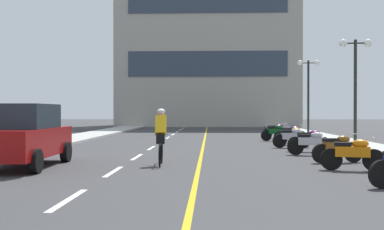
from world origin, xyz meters
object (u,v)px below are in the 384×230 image
Objects in this scene: motorcycle_3 at (353,153)px; motorcycle_11 at (276,131)px; motorcycle_9 at (291,134)px; street_lamp_far at (308,79)px; motorcycle_7 at (292,137)px; motorcycle_4 at (338,148)px; motorcycle_10 at (276,132)px; motorcycle_6 at (310,140)px; cyclist_rider at (161,135)px; street_lamp_mid at (355,67)px; motorcycle_8 at (292,135)px; motorcycle_5 at (311,142)px; parked_car_near at (23,135)px.

motorcycle_11 is at bearing 89.88° from motorcycle_3.
motorcycle_9 and motorcycle_11 have the same top height.
motorcycle_9 is at bearing -108.29° from street_lamp_far.
motorcycle_3 and motorcycle_11 have the same top height.
street_lamp_far is 11.18m from motorcycle_7.
motorcycle_4 is 10.93m from motorcycle_10.
motorcycle_6 is 1.00× the size of motorcycle_7.
motorcycle_4 is 13.03m from motorcycle_11.
motorcycle_7 is at bearing 53.36° from cyclist_rider.
motorcycle_3 is at bearing -88.12° from motorcycle_7.
motorcycle_7 is 7.05m from motorcycle_11.
motorcycle_4 and motorcycle_9 have the same top height.
street_lamp_mid is 9.60m from motorcycle_3.
street_lamp_far reaches higher than motorcycle_7.
motorcycle_4 is 1.00× the size of motorcycle_8.
motorcycle_3 is 1.98m from motorcycle_4.
motorcycle_10 is at bearing 92.99° from motorcycle_6.
cyclist_rider reaches higher than motorcycle_3.
street_lamp_far reaches higher than motorcycle_10.
motorcycle_5 and motorcycle_6 have the same top height.
motorcycle_10 is (-0.42, 10.92, 0.00)m from motorcycle_4.
motorcycle_4 is 0.98× the size of motorcycle_9.
motorcycle_6 is at bearing 80.45° from motorcycle_5.
parked_car_near is 17.25m from motorcycle_11.
cyclist_rider reaches higher than motorcycle_11.
motorcycle_11 is (-2.54, -3.28, -3.22)m from street_lamp_far.
motorcycle_3 is 15.01m from motorcycle_11.
motorcycle_4 is 0.95× the size of cyclist_rider.
motorcycle_8 is (-0.08, 7.78, 0.00)m from motorcycle_4.
motorcycle_5 is 1.02× the size of motorcycle_8.
street_lamp_far is 5.25m from motorcycle_11.
motorcycle_3 is at bearing -91.25° from motorcycle_9.
cyclist_rider is at bearing -171.38° from motorcycle_4.
motorcycle_7 and motorcycle_8 have the same top height.
cyclist_rider reaches higher than motorcycle_7.
cyclist_rider reaches higher than motorcycle_5.
motorcycle_8 is 0.98× the size of motorcycle_11.
motorcycle_5 is 1.00× the size of motorcycle_6.
motorcycle_10 is at bearing -117.98° from street_lamp_far.
motorcycle_3 and motorcycle_5 have the same top height.
street_lamp_far reaches higher than motorcycle_6.
motorcycle_7 is at bearing 93.71° from motorcycle_4.
street_lamp_far reaches higher than parked_car_near.
motorcycle_9 is at bearing 133.26° from street_lamp_mid.
cyclist_rider is (-5.40, -4.73, 0.41)m from motorcycle_6.
motorcycle_3 and motorcycle_7 have the same top height.
motorcycle_11 is (-0.04, 9.13, 0.00)m from motorcycle_6.
motorcycle_6 is at bearing 30.15° from parked_car_near.
motorcycle_6 is 1.04× the size of motorcycle_10.
motorcycle_3 is at bearing -87.76° from motorcycle_5.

